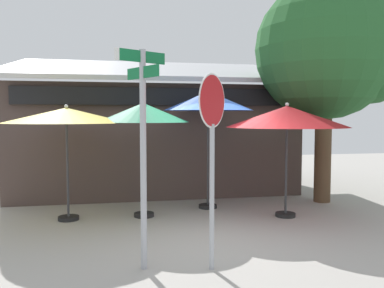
{
  "coord_description": "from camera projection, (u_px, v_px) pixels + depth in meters",
  "views": [
    {
      "loc": [
        -1.92,
        -7.54,
        2.21
      ],
      "look_at": [
        -0.21,
        1.2,
        1.6
      ],
      "focal_mm": 37.85,
      "sensor_mm": 36.0,
      "label": 1
    }
  ],
  "objects": [
    {
      "name": "shade_tree",
      "position": [
        332.0,
        53.0,
        10.2
      ],
      "size": [
        3.76,
        3.53,
        5.66
      ],
      "color": "brown",
      "rests_on": "ground"
    },
    {
      "name": "stop_sign",
      "position": [
        212.0,
        134.0,
        5.72
      ],
      "size": [
        0.52,
        0.59,
        2.81
      ],
      "color": "#A8AAB2",
      "rests_on": "ground"
    },
    {
      "name": "patio_umbrella_crimson_far_right",
      "position": [
        287.0,
        117.0,
        8.79
      ],
      "size": [
        2.67,
        2.67,
        2.51
      ],
      "color": "black",
      "rests_on": "ground"
    },
    {
      "name": "patio_umbrella_forest_green_center",
      "position": [
        143.0,
        114.0,
        8.78
      ],
      "size": [
        2.01,
        2.01,
        2.57
      ],
      "color": "black",
      "rests_on": "ground"
    },
    {
      "name": "ground_plane",
      "position": [
        214.0,
        232.0,
        7.91
      ],
      "size": [
        28.0,
        28.0,
        0.1
      ],
      "primitive_type": "cube",
      "color": "#ADA8A0"
    },
    {
      "name": "patio_umbrella_royal_blue_right",
      "position": [
        208.0,
        102.0,
        9.59
      ],
      "size": [
        2.15,
        2.15,
        2.87
      ],
      "color": "black",
      "rests_on": "ground"
    },
    {
      "name": "cafe_building",
      "position": [
        153.0,
        135.0,
        12.7
      ],
      "size": [
        8.38,
        5.2,
        4.23
      ],
      "color": "#473833",
      "rests_on": "ground"
    },
    {
      "name": "patio_umbrella_mustard_left",
      "position": [
        66.0,
        116.0,
        8.48
      ],
      "size": [
        2.63,
        2.63,
        2.46
      ],
      "color": "black",
      "rests_on": "ground"
    },
    {
      "name": "street_sign_post",
      "position": [
        143.0,
        139.0,
        5.74
      ],
      "size": [
        0.73,
        0.67,
        3.15
      ],
      "color": "#A8AAB2",
      "rests_on": "ground"
    }
  ]
}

